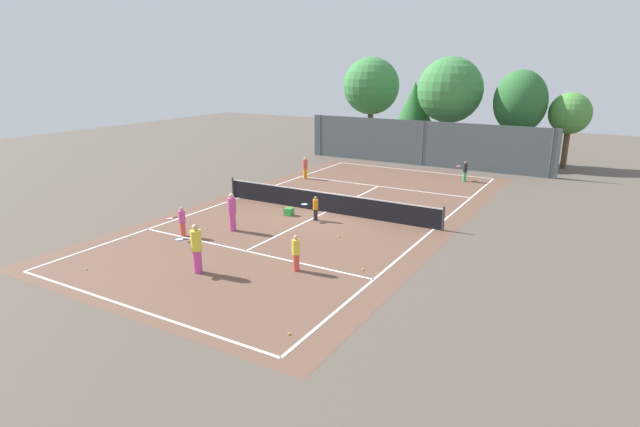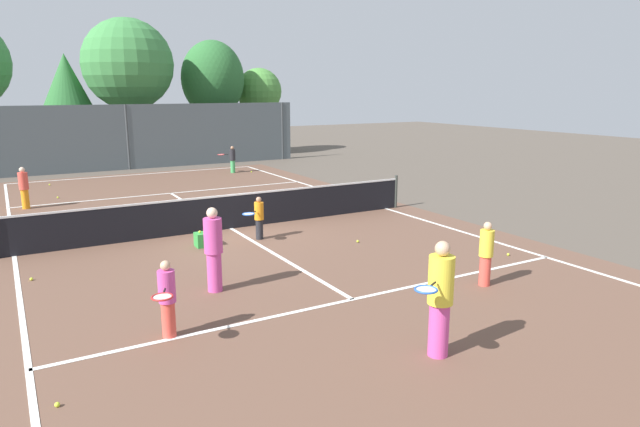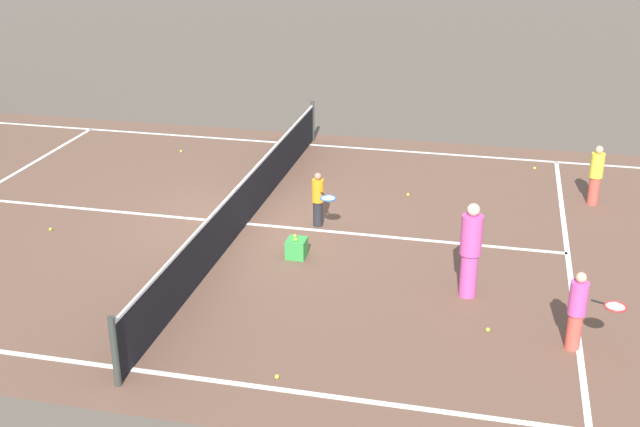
{
  "view_description": "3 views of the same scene",
  "coord_description": "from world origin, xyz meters",
  "views": [
    {
      "loc": [
        12.01,
        -21.21,
        7.06
      ],
      "look_at": [
        1.12,
        -2.54,
        0.73
      ],
      "focal_mm": 28.71,
      "sensor_mm": 36.0,
      "label": 1
    },
    {
      "loc": [
        -5.51,
        -14.76,
        3.91
      ],
      "look_at": [
        1.31,
        -2.87,
        0.86
      ],
      "focal_mm": 31.31,
      "sensor_mm": 36.0,
      "label": 2
    },
    {
      "loc": [
        -14.62,
        -4.92,
        6.62
      ],
      "look_at": [
        -1.11,
        -1.82,
        0.85
      ],
      "focal_mm": 45.45,
      "sensor_mm": 36.0,
      "label": 3
    }
  ],
  "objects": [
    {
      "name": "ground_plane",
      "position": [
        0.0,
        0.0,
        0.0
      ],
      "size": [
        80.0,
        80.0,
        0.0
      ],
      "primitive_type": "plane",
      "color": "brown"
    },
    {
      "name": "court_surface",
      "position": [
        0.0,
        0.0,
        0.0
      ],
      "size": [
        13.0,
        25.0,
        0.01
      ],
      "color": "brown",
      "rests_on": "ground_plane"
    },
    {
      "name": "tennis_net",
      "position": [
        0.0,
        0.0,
        0.51
      ],
      "size": [
        11.9,
        0.1,
        1.1
      ],
      "color": "#333833",
      "rests_on": "ground_plane"
    },
    {
      "name": "player_1",
      "position": [
        -3.47,
        -6.31,
        0.67
      ],
      "size": [
        0.55,
        0.85,
        1.29
      ],
      "color": "#E54C3F",
      "rests_on": "ground_plane"
    },
    {
      "name": "player_2",
      "position": [
        0.23,
        -1.48,
        0.6
      ],
      "size": [
        0.78,
        0.66,
        1.15
      ],
      "color": "#232328",
      "rests_on": "ground_plane"
    },
    {
      "name": "player_4",
      "position": [
        -2.1,
        -4.63,
        0.87
      ],
      "size": [
        0.36,
        0.36,
        1.69
      ],
      "color": "#D14799",
      "rests_on": "ground_plane"
    },
    {
      "name": "player_5",
      "position": [
        2.78,
        -7.05,
        0.68
      ],
      "size": [
        0.28,
        0.28,
        1.33
      ],
      "color": "#E54C3F",
      "rests_on": "ground_plane"
    },
    {
      "name": "ball_crate",
      "position": [
        -1.28,
        -1.41,
        0.18
      ],
      "size": [
        0.39,
        0.36,
        0.43
      ],
      "color": "green",
      "rests_on": "ground_plane"
    },
    {
      "name": "tennis_ball_1",
      "position": [
        -5.24,
        -2.14,
        0.03
      ],
      "size": [
        0.07,
        0.07,
        0.07
      ],
      "primitive_type": "sphere",
      "color": "#CCE533",
      "rests_on": "ground_plane"
    },
    {
      "name": "tennis_ball_2",
      "position": [
        0.43,
        0.52,
        0.03
      ],
      "size": [
        0.07,
        0.07,
        0.07
      ],
      "primitive_type": "sphere",
      "color": "#CCE533",
      "rests_on": "ground_plane"
    },
    {
      "name": "tennis_ball_3",
      "position": [
        2.34,
        -3.05,
        0.03
      ],
      "size": [
        0.07,
        0.07,
        0.07
      ],
      "primitive_type": "sphere",
      "color": "#CCE533",
      "rests_on": "ground_plane"
    },
    {
      "name": "tennis_ball_6",
      "position": [
        -3.24,
        -5.03,
        0.03
      ],
      "size": [
        0.07,
        0.07,
        0.07
      ],
      "primitive_type": "sphere",
      "color": "#CCE533",
      "rests_on": "ground_plane"
    },
    {
      "name": "tennis_ball_8",
      "position": [
        -1.22,
        3.76,
        0.03
      ],
      "size": [
        0.07,
        0.07,
        0.07
      ],
      "primitive_type": "sphere",
      "color": "#CCE533",
      "rests_on": "ground_plane"
    },
    {
      "name": "tennis_ball_10",
      "position": [
        4.82,
        -5.85,
        0.03
      ],
      "size": [
        0.07,
        0.07,
        0.07
      ],
      "primitive_type": "sphere",
      "color": "#CCE533",
      "rests_on": "ground_plane"
    },
    {
      "name": "tennis_ball_12",
      "position": [
        4.12,
        3.1,
        0.03
      ],
      "size": [
        0.07,
        0.07,
        0.07
      ],
      "primitive_type": "sphere",
      "color": "#CCE533",
      "rests_on": "ground_plane"
    }
  ]
}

